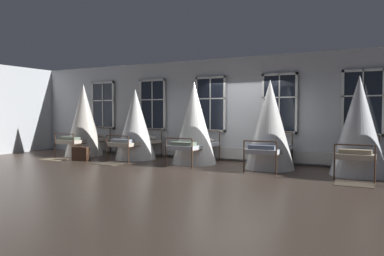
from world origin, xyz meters
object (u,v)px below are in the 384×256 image
at_px(cot_first, 84,121).
at_px(cot_third, 194,124).
at_px(cot_fourth, 270,126).
at_px(suitcase_dark, 81,154).
at_px(cot_fifth, 359,127).
at_px(cot_second, 135,125).

xyz_separation_m(cot_first, cot_third, (4.51, -0.07, -0.05)).
relative_size(cot_fourth, suitcase_dark, 4.21).
xyz_separation_m(cot_third, cot_fifth, (4.55, 0.02, -0.00)).
bearing_deg(cot_second, suitcase_dark, 132.76).
bearing_deg(cot_fifth, suitcase_dark, 99.07).
relative_size(cot_second, suitcase_dark, 4.01).
distance_m(cot_first, cot_third, 4.51).
bearing_deg(suitcase_dark, cot_second, 34.83).
relative_size(cot_first, cot_fourth, 1.04).
xyz_separation_m(cot_second, suitcase_dark, (-1.27, -1.20, -0.91)).
distance_m(cot_second, cot_third, 2.24).
relative_size(cot_third, cot_fifth, 1.00).
xyz_separation_m(cot_first, suitcase_dark, (1.00, -1.19, -1.02)).
height_order(cot_first, cot_fifth, cot_first).
height_order(cot_first, cot_third, cot_first).
height_order(cot_first, cot_fourth, cot_first).
xyz_separation_m(cot_first, cot_fourth, (6.82, -0.00, -0.05)).
height_order(cot_third, cot_fifth, same).
bearing_deg(cot_first, cot_second, -91.28).
distance_m(cot_first, suitcase_dark, 1.86).
bearing_deg(cot_fourth, cot_fifth, -92.55).
xyz_separation_m(cot_fourth, cot_fifth, (2.24, -0.05, 0.01)).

